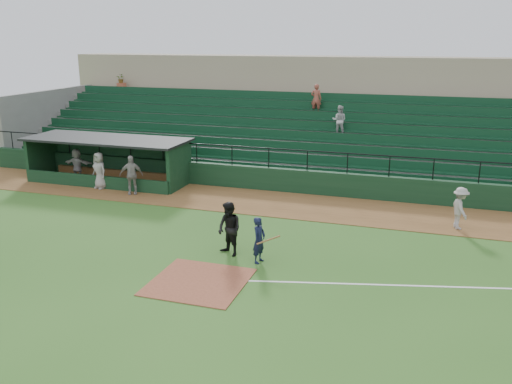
% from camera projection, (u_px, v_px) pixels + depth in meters
% --- Properties ---
extents(ground, '(90.00, 90.00, 0.00)m').
position_uv_depth(ground, '(211.00, 270.00, 18.39)').
color(ground, '#2D5A1D').
rests_on(ground, ground).
extents(warning_track, '(40.00, 4.00, 0.03)m').
position_uv_depth(warning_track, '(275.00, 204.00, 25.71)').
color(warning_track, brown).
rests_on(warning_track, ground).
extents(home_plate_dirt, '(3.00, 3.00, 0.03)m').
position_uv_depth(home_plate_dirt, '(199.00, 282.00, 17.48)').
color(home_plate_dirt, brown).
rests_on(home_plate_dirt, ground).
extents(foul_line, '(17.49, 4.44, 0.01)m').
position_uv_depth(foul_line, '(459.00, 287.00, 17.12)').
color(foul_line, white).
rests_on(foul_line, ground).
extents(stadium_structure, '(38.00, 13.08, 6.40)m').
position_uv_depth(stadium_structure, '(314.00, 128.00, 32.82)').
color(stadium_structure, black).
rests_on(stadium_structure, ground).
extents(dugout, '(8.90, 3.20, 2.42)m').
position_uv_depth(dugout, '(113.00, 156.00, 29.66)').
color(dugout, black).
rests_on(dugout, ground).
extents(batter_at_plate, '(1.05, 0.70, 1.65)m').
position_uv_depth(batter_at_plate, '(259.00, 240.00, 18.82)').
color(batter_at_plate, black).
rests_on(batter_at_plate, ground).
extents(umpire, '(1.20, 1.13, 1.98)m').
position_uv_depth(umpire, '(229.00, 229.00, 19.42)').
color(umpire, black).
rests_on(umpire, ground).
extents(runner, '(0.99, 1.28, 1.75)m').
position_uv_depth(runner, '(460.00, 208.00, 22.08)').
color(runner, '#A09A96').
rests_on(runner, warning_track).
extents(dugout_player_a, '(1.25, 0.91, 1.97)m').
position_uv_depth(dugout_player_a, '(131.00, 175.00, 26.98)').
color(dugout_player_a, gray).
rests_on(dugout_player_a, warning_track).
extents(dugout_player_b, '(1.08, 0.89, 1.91)m').
position_uv_depth(dugout_player_b, '(99.00, 171.00, 27.99)').
color(dugout_player_b, gray).
rests_on(dugout_player_b, warning_track).
extents(dugout_player_c, '(1.65, 0.62, 1.75)m').
position_uv_depth(dugout_player_c, '(77.00, 164.00, 29.68)').
color(dugout_player_c, '#A39E99').
rests_on(dugout_player_c, warning_track).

